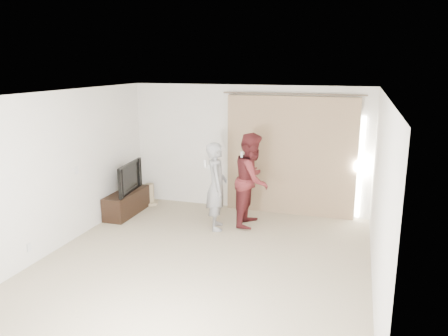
{
  "coord_description": "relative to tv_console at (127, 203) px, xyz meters",
  "views": [
    {
      "loc": [
        2.16,
        -5.9,
        3.02
      ],
      "look_at": [
        -0.04,
        1.2,
        1.23
      ],
      "focal_mm": 35.0,
      "sensor_mm": 36.0,
      "label": 1
    }
  ],
  "objects": [
    {
      "name": "curtain",
      "position": [
        3.18,
        1.03,
        0.97
      ],
      "size": [
        2.8,
        0.11,
        2.46
      ],
      "color": "tan",
      "rests_on": "ground"
    },
    {
      "name": "person_man",
      "position": [
        2.01,
        -0.21,
        0.58
      ],
      "size": [
        0.57,
        0.69,
        1.64
      ],
      "color": "gray",
      "rests_on": "ground"
    },
    {
      "name": "person_woman",
      "position": [
        2.59,
        0.19,
        0.65
      ],
      "size": [
        0.68,
        0.87,
        1.78
      ],
      "color": "#581C20",
      "rests_on": "ground"
    },
    {
      "name": "tv_console",
      "position": [
        0.0,
        0.0,
        0.0
      ],
      "size": [
        0.42,
        1.23,
        0.47
      ],
      "primitive_type": "cube",
      "color": "black",
      "rests_on": "ground"
    },
    {
      "name": "floor",
      "position": [
        2.27,
        -1.65,
        -0.24
      ],
      "size": [
        5.5,
        5.5,
        0.0
      ],
      "primitive_type": "plane",
      "color": "tan",
      "rests_on": "ground"
    },
    {
      "name": "ceiling",
      "position": [
        2.27,
        -1.65,
        2.36
      ],
      "size": [
        5.0,
        5.5,
        0.01
      ],
      "primitive_type": "cube",
      "color": "white",
      "rests_on": "wall_back"
    },
    {
      "name": "tv",
      "position": [
        0.0,
        -0.0,
        0.54
      ],
      "size": [
        0.25,
        1.07,
        0.61
      ],
      "primitive_type": "imported",
      "rotation": [
        0.0,
        0.0,
        1.67
      ],
      "color": "black",
      "rests_on": "tv_console"
    },
    {
      "name": "wall_back",
      "position": [
        2.27,
        1.1,
        1.06
      ],
      "size": [
        5.0,
        0.04,
        2.6
      ],
      "primitive_type": "cube",
      "color": "white",
      "rests_on": "ground"
    },
    {
      "name": "wall_left",
      "position": [
        -0.23,
        -1.65,
        1.06
      ],
      "size": [
        0.04,
        5.5,
        2.6
      ],
      "color": "white",
      "rests_on": "ground"
    },
    {
      "name": "scratching_post",
      "position": [
        0.17,
        0.7,
        -0.05
      ],
      "size": [
        0.34,
        0.34,
        0.46
      ],
      "color": "tan",
      "rests_on": "ground"
    }
  ]
}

